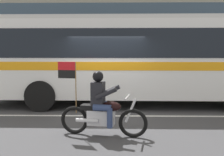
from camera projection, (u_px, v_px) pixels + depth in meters
The scene contains 6 objects.
ground_plane at pixel (107, 111), 8.82m from camera, with size 60.00×60.00×0.00m, color #3D3D3F.
sidewalk_curb at pixel (111, 87), 13.88m from camera, with size 28.00×3.80×0.15m, color gray.
lane_center_stripe at pixel (106, 116), 8.22m from camera, with size 26.60×0.14×0.01m, color silver.
transit_bus at pixel (142, 55), 9.78m from camera, with size 11.39×2.71×3.22m.
motorcycle_with_rider at pixel (102, 108), 6.28m from camera, with size 2.17×0.71×1.78m.
fire_hydrant at pixel (91, 82), 12.43m from camera, with size 0.22×0.30×0.75m.
Camera 1 is at (0.34, -8.64, 2.07)m, focal length 42.09 mm.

